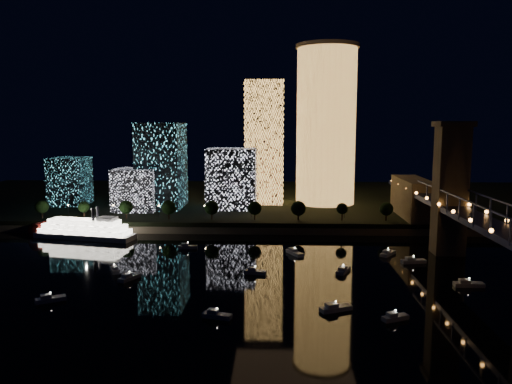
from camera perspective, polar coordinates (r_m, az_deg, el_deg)
ground at (r=146.49m, az=2.33°, el=-11.80°), size 520.00×520.00×0.00m
far_bank at (r=301.57m, az=2.36°, el=-1.03°), size 420.00×160.00×5.00m
seawall at (r=225.06m, az=2.35°, el=-4.38°), size 420.00×6.00×3.00m
tower_cylindrical at (r=277.26m, az=8.01°, el=7.57°), size 34.00×34.00×85.94m
tower_rectangular at (r=277.69m, az=0.96°, el=5.68°), size 21.10×21.10×67.13m
midrise_blocks at (r=266.88m, az=-10.64°, el=1.99°), size 111.15×36.34×44.46m
truss_bridge at (r=159.38m, az=26.53°, el=-4.94°), size 13.00×266.00×50.00m
riverboat at (r=228.72m, az=-19.42°, el=-4.08°), size 48.18×18.61×14.23m
motorboats at (r=163.24m, az=3.91°, el=-9.42°), size 130.02×73.98×2.78m
esplanade_trees at (r=231.19m, az=-5.13°, el=-1.81°), size 166.32×6.88×8.94m
street_lamps at (r=237.81m, az=-5.86°, el=-1.90°), size 132.70×0.70×5.65m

